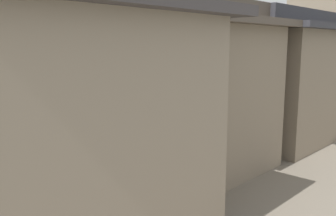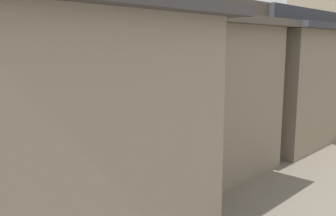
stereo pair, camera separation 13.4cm
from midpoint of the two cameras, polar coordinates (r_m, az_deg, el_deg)
boat_moored_nearest at (r=28.37m, az=-17.40°, el=-1.08°), size 3.67×3.20×0.52m
boat_moored_second at (r=45.48m, az=21.49°, el=2.66°), size 3.01×4.48×0.64m
boat_moored_third at (r=56.37m, az=20.40°, el=3.97°), size 4.39×3.78×0.65m
boat_moored_far at (r=37.36m, az=22.91°, el=1.07°), size 1.51×4.86×0.45m
house_waterfront_nearest at (r=9.01m, az=-16.17°, el=-0.65°), size 6.78×6.25×6.14m
house_waterfront_second at (r=13.59m, az=5.35°, el=3.14°), size 5.38×5.42×6.14m
house_waterfront_tall at (r=18.64m, az=17.40°, el=4.46°), size 5.65×7.22×6.14m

